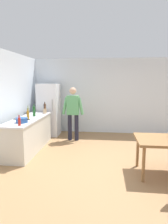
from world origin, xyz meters
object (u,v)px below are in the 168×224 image
object	(u,v)px
bottle_wine_green	(34,111)
cooking_pot	(22,120)
refrigerator	(49,110)
utensil_jar	(45,111)
bottle_sauce_red	(19,121)
bottle_wine_dark	(45,108)
bottle_vinegar_tall	(28,112)
person	(73,110)
bottle_oil_amber	(28,115)

from	to	relation	value
bottle_wine_green	cooking_pot	bearing A→B (deg)	-88.78
refrigerator	utensil_jar	bearing A→B (deg)	-82.26
bottle_sauce_red	bottle_wine_dark	distance (m)	1.87
bottle_sauce_red	bottle_vinegar_tall	distance (m)	1.09
utensil_jar	bottle_wine_dark	bearing A→B (deg)	106.32
person	utensil_jar	distance (m)	0.88
refrigerator	bottle_sauce_red	size ratio (longest dim) A/B	7.50
bottle_sauce_red	bottle_oil_amber	distance (m)	0.73
person	bottle_wine_green	bearing A→B (deg)	-143.08
bottle_oil_amber	bottle_wine_green	world-z (taller)	bottle_wine_green
cooking_pot	bottle_wine_dark	size ratio (longest dim) A/B	1.18
bottle_oil_amber	bottle_vinegar_tall	bearing A→B (deg)	110.97
bottle_oil_amber	person	bearing A→B (deg)	51.28
bottle_wine_dark	bottle_oil_amber	size ratio (longest dim) A/B	1.21
bottle_vinegar_tall	bottle_oil_amber	bearing A→B (deg)	-69.03
refrigerator	bottle_sauce_red	bearing A→B (deg)	-88.71
person	bottle_vinegar_tall	distance (m)	1.43
refrigerator	cooking_pot	size ratio (longest dim) A/B	4.50
cooking_pot	bottle_wine_green	xyz separation A→B (m)	(-0.02, 0.88, 0.09)
bottle_wine_dark	utensil_jar	bearing A→B (deg)	-73.68
bottle_wine_dark	bottle_vinegar_tall	xyz separation A→B (m)	(-0.23, -0.79, -0.01)
bottle_wine_green	refrigerator	bearing A→B (deg)	87.89
person	bottle_sauce_red	bearing A→B (deg)	-114.61
person	utensil_jar	size ratio (longest dim) A/B	5.31
bottle_vinegar_tall	refrigerator	bearing A→B (deg)	83.25
cooking_pot	utensil_jar	size ratio (longest dim) A/B	1.25
refrigerator	bottle_wine_green	distance (m)	1.31
utensil_jar	bottle_wine_dark	size ratio (longest dim) A/B	0.94
person	bottle_wine_green	xyz separation A→B (m)	(-1.00, -0.75, 0.07)
person	bottle_wine_green	world-z (taller)	person
cooking_pot	bottle_sauce_red	xyz separation A→B (m)	(0.09, -0.32, 0.04)
bottle_sauce_red	bottle_vinegar_tall	xyz separation A→B (m)	(-0.23, 1.07, 0.04)
person	cooking_pot	xyz separation A→B (m)	(-0.98, -1.63, -0.02)
person	utensil_jar	xyz separation A→B (m)	(-0.84, -0.26, 0.00)
refrigerator	bottle_wine_dark	world-z (taller)	refrigerator
person	bottle_wine_green	size ratio (longest dim) A/B	5.00
refrigerator	cooking_pot	distance (m)	2.19
person	bottle_oil_amber	xyz separation A→B (m)	(-0.99, -1.23, 0.04)
utensil_jar	refrigerator	bearing A→B (deg)	97.74
bottle_wine_dark	bottle_wine_green	bearing A→B (deg)	-99.25
bottle_wine_dark	bottle_vinegar_tall	distance (m)	0.83
refrigerator	bottle_sauce_red	world-z (taller)	refrigerator
person	bottle_sauce_red	distance (m)	2.15
bottle_oil_amber	refrigerator	bearing A→B (deg)	88.85
bottle_oil_amber	bottle_wine_green	size ratio (longest dim) A/B	0.82
person	bottle_oil_amber	bearing A→B (deg)	-128.72
utensil_jar	cooking_pot	bearing A→B (deg)	-95.80
bottle_vinegar_tall	bottle_oil_amber	size ratio (longest dim) A/B	1.14
bottle_oil_amber	bottle_sauce_red	bearing A→B (deg)	-82.72
utensil_jar	bottle_wine_green	distance (m)	0.52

